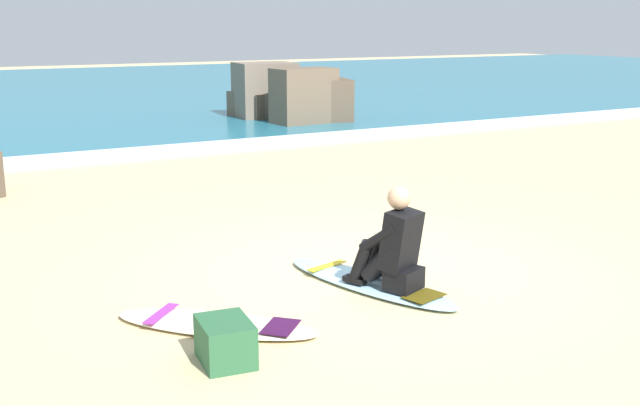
{
  "coord_description": "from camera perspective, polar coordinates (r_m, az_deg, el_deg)",
  "views": [
    {
      "loc": [
        -4.11,
        -6.32,
        2.45
      ],
      "look_at": [
        -0.14,
        0.77,
        0.55
      ],
      "focal_mm": 43.78,
      "sensor_mm": 36.0,
      "label": 1
    }
  ],
  "objects": [
    {
      "name": "surfer_seated",
      "position": [
        7.11,
        5.37,
        -3.34
      ],
      "size": [
        0.57,
        0.77,
        0.95
      ],
      "color": "black",
      "rests_on": "surfboard_main"
    },
    {
      "name": "breaking_foam",
      "position": [
        14.9,
        -12.9,
        3.57
      ],
      "size": [
        80.0,
        0.9,
        0.11
      ],
      "primitive_type": "cube",
      "color": "white",
      "rests_on": "ground"
    },
    {
      "name": "ground_plane",
      "position": [
        7.92,
        3.59,
        -4.87
      ],
      "size": [
        80.0,
        80.0,
        0.0
      ],
      "primitive_type": "plane",
      "color": "#CCB584"
    },
    {
      "name": "beach_bag",
      "position": [
        5.84,
        -6.94,
        -10.02
      ],
      "size": [
        0.42,
        0.52,
        0.32
      ],
      "primitive_type": "cube",
      "rotation": [
        0.0,
        0.0,
        -0.13
      ],
      "color": "#285B38",
      "rests_on": "ground"
    },
    {
      "name": "surfboard_spare_near",
      "position": [
        6.51,
        -7.62,
        -8.74
      ],
      "size": [
        1.6,
        1.61,
        0.08
      ],
      "color": "#EFE5C6",
      "rests_on": "ground"
    },
    {
      "name": "surfboard_main",
      "position": [
        7.43,
        3.64,
        -5.83
      ],
      "size": [
        1.03,
        2.11,
        0.08
      ],
      "color": "#9ED1E5",
      "rests_on": "ground"
    },
    {
      "name": "sea",
      "position": [
        28.22,
        -20.97,
        7.41
      ],
      "size": [
        80.0,
        28.0,
        0.1
      ],
      "primitive_type": "cube",
      "color": "teal",
      "rests_on": "ground"
    },
    {
      "name": "rock_outcrop_distant",
      "position": [
        19.38,
        -2.41,
        7.66
      ],
      "size": [
        2.43,
        3.13,
        1.45
      ],
      "color": "#756656",
      "rests_on": "ground"
    }
  ]
}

